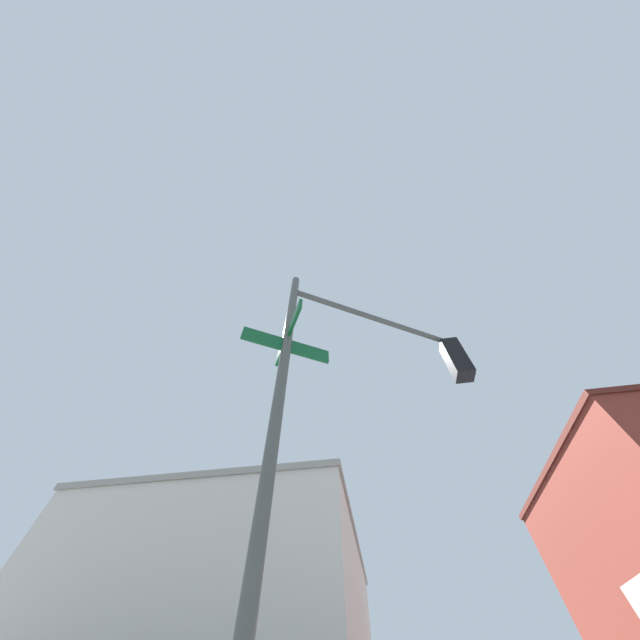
% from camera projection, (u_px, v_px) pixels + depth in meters
% --- Properties ---
extents(traffic_signal_near, '(3.19, 2.06, 5.48)m').
position_uv_depth(traffic_signal_near, '(382.00, 368.00, 3.96)').
color(traffic_signal_near, '#474C47').
rests_on(traffic_signal_near, ground_plane).
extents(building_stucco, '(18.55, 23.71, 10.56)m').
position_uv_depth(building_stucco, '(234.00, 632.00, 20.72)').
color(building_stucco, beige).
rests_on(building_stucco, ground_plane).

